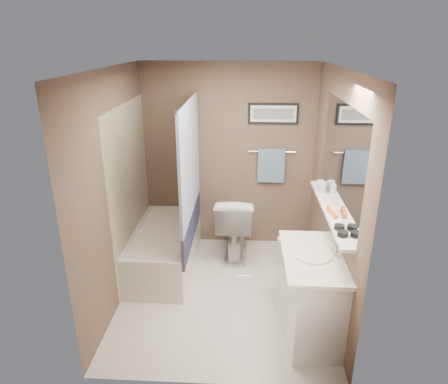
# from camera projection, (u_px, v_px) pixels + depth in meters

# --- Properties ---
(ground) EXTENTS (2.50, 2.50, 0.00)m
(ground) POSITION_uv_depth(u_px,v_px,m) (223.00, 293.00, 4.44)
(ground) COLOR silver
(ground) RESTS_ON ground
(ceiling) EXTENTS (2.20, 2.50, 0.04)m
(ceiling) POSITION_uv_depth(u_px,v_px,m) (223.00, 70.00, 3.58)
(ceiling) COLOR white
(ceiling) RESTS_ON wall_back
(wall_back) EXTENTS (2.20, 0.04, 2.40)m
(wall_back) POSITION_uv_depth(u_px,v_px,m) (229.00, 158.00, 5.15)
(wall_back) COLOR brown
(wall_back) RESTS_ON ground
(wall_front) EXTENTS (2.20, 0.04, 2.40)m
(wall_front) POSITION_uv_depth(u_px,v_px,m) (214.00, 255.00, 2.86)
(wall_front) COLOR brown
(wall_front) RESTS_ON ground
(wall_left) EXTENTS (0.04, 2.50, 2.40)m
(wall_left) POSITION_uv_depth(u_px,v_px,m) (117.00, 191.00, 4.06)
(wall_left) COLOR brown
(wall_left) RESTS_ON ground
(wall_right) EXTENTS (0.04, 2.50, 2.40)m
(wall_right) POSITION_uv_depth(u_px,v_px,m) (332.00, 195.00, 3.95)
(wall_right) COLOR brown
(wall_right) RESTS_ON ground
(tile_surround) EXTENTS (0.02, 1.55, 2.00)m
(tile_surround) POSITION_uv_depth(u_px,v_px,m) (131.00, 191.00, 4.60)
(tile_surround) COLOR tan
(tile_surround) RESTS_ON wall_left
(curtain_rod) EXTENTS (0.02, 1.55, 0.02)m
(curtain_rod) POSITION_uv_depth(u_px,v_px,m) (188.00, 99.00, 4.18)
(curtain_rod) COLOR silver
(curtain_rod) RESTS_ON wall_left
(curtain_upper) EXTENTS (0.03, 1.45, 1.28)m
(curtain_upper) POSITION_uv_depth(u_px,v_px,m) (190.00, 159.00, 4.42)
(curtain_upper) COLOR silver
(curtain_upper) RESTS_ON curtain_rod
(curtain_lower) EXTENTS (0.03, 1.45, 0.36)m
(curtain_lower) POSITION_uv_depth(u_px,v_px,m) (192.00, 226.00, 4.72)
(curtain_lower) COLOR #272849
(curtain_lower) RESTS_ON curtain_rod
(mirror) EXTENTS (0.02, 1.60, 1.00)m
(mirror) POSITION_uv_depth(u_px,v_px,m) (341.00, 158.00, 3.66)
(mirror) COLOR silver
(mirror) RESTS_ON wall_right
(shelf) EXTENTS (0.12, 1.60, 0.03)m
(shelf) POSITION_uv_depth(u_px,v_px,m) (329.00, 210.00, 3.85)
(shelf) COLOR silver
(shelf) RESTS_ON wall_right
(towel_bar) EXTENTS (0.60, 0.02, 0.02)m
(towel_bar) POSITION_uv_depth(u_px,v_px,m) (272.00, 152.00, 5.07)
(towel_bar) COLOR silver
(towel_bar) RESTS_ON wall_back
(towel) EXTENTS (0.34, 0.05, 0.44)m
(towel) POSITION_uv_depth(u_px,v_px,m) (271.00, 166.00, 5.12)
(towel) COLOR #80A2BA
(towel) RESTS_ON towel_bar
(art_frame) EXTENTS (0.62, 0.02, 0.26)m
(art_frame) POSITION_uv_depth(u_px,v_px,m) (273.00, 114.00, 4.92)
(art_frame) COLOR black
(art_frame) RESTS_ON wall_back
(art_mat) EXTENTS (0.56, 0.00, 0.20)m
(art_mat) POSITION_uv_depth(u_px,v_px,m) (273.00, 114.00, 4.90)
(art_mat) COLOR white
(art_mat) RESTS_ON art_frame
(art_image) EXTENTS (0.50, 0.00, 0.13)m
(art_image) POSITION_uv_depth(u_px,v_px,m) (273.00, 114.00, 4.90)
(art_image) COLOR #595959
(art_image) RESTS_ON art_mat
(door) EXTENTS (0.80, 0.02, 2.00)m
(door) POSITION_uv_depth(u_px,v_px,m) (289.00, 282.00, 2.89)
(door) COLOR silver
(door) RESTS_ON wall_front
(door_handle) EXTENTS (0.10, 0.02, 0.02)m
(door_handle) POSITION_uv_depth(u_px,v_px,m) (244.00, 277.00, 2.96)
(door_handle) COLOR silver
(door_handle) RESTS_ON door
(bathtub) EXTENTS (0.73, 1.51, 0.50)m
(bathtub) POSITION_uv_depth(u_px,v_px,m) (165.00, 248.00, 4.88)
(bathtub) COLOR silver
(bathtub) RESTS_ON ground
(tub_rim) EXTENTS (0.56, 1.36, 0.02)m
(tub_rim) POSITION_uv_depth(u_px,v_px,m) (163.00, 230.00, 4.79)
(tub_rim) COLOR silver
(tub_rim) RESTS_ON bathtub
(toilet) EXTENTS (0.50, 0.84, 0.84)m
(toilet) POSITION_uv_depth(u_px,v_px,m) (235.00, 225.00, 5.10)
(toilet) COLOR silver
(toilet) RESTS_ON ground
(vanity) EXTENTS (0.60, 0.95, 0.80)m
(vanity) POSITION_uv_depth(u_px,v_px,m) (311.00, 297.00, 3.72)
(vanity) COLOR white
(vanity) RESTS_ON ground
(countertop) EXTENTS (0.54, 0.96, 0.04)m
(countertop) POSITION_uv_depth(u_px,v_px,m) (313.00, 257.00, 3.57)
(countertop) COLOR white
(countertop) RESTS_ON vanity
(sink_basin) EXTENTS (0.34, 0.34, 0.01)m
(sink_basin) POSITION_uv_depth(u_px,v_px,m) (312.00, 255.00, 3.56)
(sink_basin) COLOR silver
(sink_basin) RESTS_ON countertop
(faucet_spout) EXTENTS (0.02, 0.02, 0.10)m
(faucet_spout) POSITION_uv_depth(u_px,v_px,m) (335.00, 251.00, 3.53)
(faucet_spout) COLOR silver
(faucet_spout) RESTS_ON countertop
(faucet_knob) EXTENTS (0.05, 0.05, 0.05)m
(faucet_knob) POSITION_uv_depth(u_px,v_px,m) (333.00, 247.00, 3.63)
(faucet_knob) COLOR white
(faucet_knob) RESTS_ON countertop
(candle_bowl_near) EXTENTS (0.09, 0.09, 0.04)m
(candle_bowl_near) POSITION_uv_depth(u_px,v_px,m) (343.00, 234.00, 3.31)
(candle_bowl_near) COLOR black
(candle_bowl_near) RESTS_ON shelf
(candle_bowl_far) EXTENTS (0.09, 0.09, 0.04)m
(candle_bowl_far) POSITION_uv_depth(u_px,v_px,m) (339.00, 227.00, 3.43)
(candle_bowl_far) COLOR black
(candle_bowl_far) RESTS_ON shelf
(hair_brush_front) EXTENTS (0.06, 0.22, 0.04)m
(hair_brush_front) POSITION_uv_depth(u_px,v_px,m) (332.00, 212.00, 3.72)
(hair_brush_front) COLOR orange
(hair_brush_front) RESTS_ON shelf
(pink_comb) EXTENTS (0.05, 0.16, 0.01)m
(pink_comb) POSITION_uv_depth(u_px,v_px,m) (326.00, 202.00, 3.99)
(pink_comb) COLOR pink
(pink_comb) RESTS_ON shelf
(glass_jar) EXTENTS (0.08, 0.08, 0.10)m
(glass_jar) POSITION_uv_depth(u_px,v_px,m) (321.00, 185.00, 4.31)
(glass_jar) COLOR silver
(glass_jar) RESTS_ON shelf
(soap_bottle) EXTENTS (0.07, 0.07, 0.14)m
(soap_bottle) POSITION_uv_depth(u_px,v_px,m) (322.00, 186.00, 4.22)
(soap_bottle) COLOR #999999
(soap_bottle) RESTS_ON shelf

